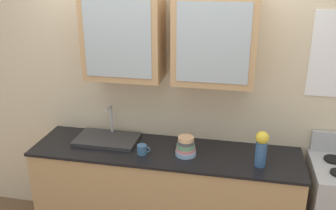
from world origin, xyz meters
TOP-DOWN VIEW (x-y plane):
  - back_wall_unit at (0.00, 0.30)m, footprint 4.47×0.42m
  - counter at (0.00, 0.00)m, footprint 2.27×0.59m
  - sink_faucet at (-0.54, 0.08)m, footprint 0.55×0.34m
  - bowl_stack at (0.18, -0.04)m, footprint 0.17×0.17m
  - vase at (0.78, -0.09)m, footprint 0.10×0.10m
  - cup_near_sink at (-0.17, -0.10)m, footprint 0.11×0.08m

SIDE VIEW (x-z plane):
  - counter at x=0.00m, z-range 0.00..0.93m
  - sink_faucet at x=-0.54m, z-range 0.80..1.09m
  - cup_near_sink at x=-0.17m, z-range 0.93..1.01m
  - bowl_stack at x=0.18m, z-range 0.92..1.08m
  - vase at x=0.78m, z-range 0.94..1.23m
  - back_wall_unit at x=0.00m, z-range 0.08..2.92m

